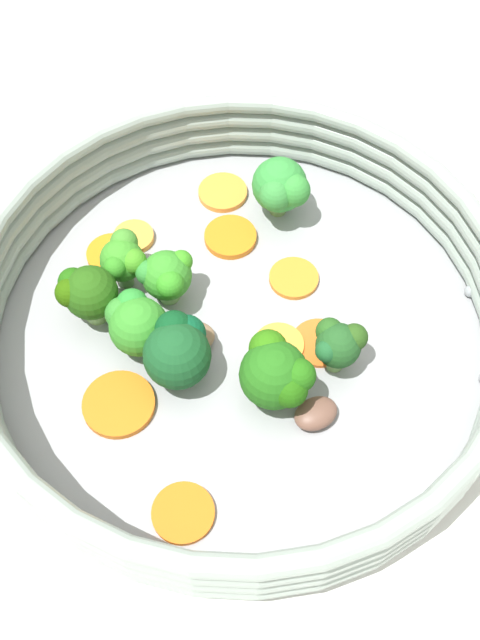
% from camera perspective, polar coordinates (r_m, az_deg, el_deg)
% --- Properties ---
extents(ground_plane, '(4.00, 4.00, 0.00)m').
position_cam_1_polar(ground_plane, '(0.53, 0.00, -1.65)').
color(ground_plane, white).
extents(skillet, '(0.34, 0.34, 0.01)m').
position_cam_1_polar(skillet, '(0.52, 0.00, -1.28)').
color(skillet, '#939699').
rests_on(skillet, ground_plane).
extents(skillet_rim_wall, '(0.36, 0.36, 0.06)m').
position_cam_1_polar(skillet_rim_wall, '(0.49, 0.00, 0.85)').
color(skillet_rim_wall, '#8C9C91').
rests_on(skillet_rim_wall, skillet).
extents(skillet_rivet_right, '(0.01, 0.01, 0.01)m').
position_cam_1_polar(skillet_rivet_right, '(0.55, 17.17, 2.12)').
color(skillet_rivet_right, '#8F969B').
rests_on(skillet_rivet_right, skillet).
extents(carrot_slice_0, '(0.05, 0.05, 0.00)m').
position_cam_1_polar(carrot_slice_0, '(0.54, 4.12, 3.20)').
color(carrot_slice_0, orange).
rests_on(carrot_slice_0, skillet).
extents(carrot_slice_1, '(0.06, 0.06, 0.01)m').
position_cam_1_polar(carrot_slice_1, '(0.49, -9.22, -6.36)').
color(carrot_slice_1, orange).
rests_on(carrot_slice_1, skillet).
extents(carrot_slice_2, '(0.05, 0.05, 0.00)m').
position_cam_1_polar(carrot_slice_2, '(0.51, 6.04, -1.74)').
color(carrot_slice_2, orange).
rests_on(carrot_slice_2, skillet).
extents(carrot_slice_3, '(0.05, 0.05, 0.01)m').
position_cam_1_polar(carrot_slice_3, '(0.56, -9.79, 4.95)').
color(carrot_slice_3, orange).
rests_on(carrot_slice_3, skillet).
extents(carrot_slice_4, '(0.04, 0.04, 0.00)m').
position_cam_1_polar(carrot_slice_4, '(0.59, -1.32, 9.70)').
color(carrot_slice_4, orange).
rests_on(carrot_slice_4, skillet).
extents(carrot_slice_5, '(0.04, 0.04, 0.00)m').
position_cam_1_polar(carrot_slice_5, '(0.46, -4.35, -14.45)').
color(carrot_slice_5, orange).
rests_on(carrot_slice_5, skillet).
extents(carrot_slice_6, '(0.06, 0.06, 0.01)m').
position_cam_1_polar(carrot_slice_6, '(0.56, -0.74, 6.35)').
color(carrot_slice_6, orange).
rests_on(carrot_slice_6, skillet).
extents(carrot_slice_7, '(0.05, 0.05, 0.01)m').
position_cam_1_polar(carrot_slice_7, '(0.51, 2.97, -1.97)').
color(carrot_slice_7, '#F99932').
rests_on(carrot_slice_7, skillet).
extents(carrot_slice_8, '(0.03, 0.03, 0.01)m').
position_cam_1_polar(carrot_slice_8, '(0.57, -8.11, 6.27)').
color(carrot_slice_8, '#F99A37').
rests_on(carrot_slice_8, skillet).
extents(broccoli_floret_0, '(0.03, 0.04, 0.04)m').
position_cam_1_polar(broccoli_floret_0, '(0.48, 7.49, -1.80)').
color(broccoli_floret_0, '#75A254').
rests_on(broccoli_floret_0, skillet).
extents(broccoli_floret_1, '(0.04, 0.04, 0.05)m').
position_cam_1_polar(broccoli_floret_1, '(0.51, -11.60, 2.06)').
color(broccoli_floret_1, '#83AC5F').
rests_on(broccoli_floret_1, skillet).
extents(broccoli_floret_2, '(0.04, 0.04, 0.04)m').
position_cam_1_polar(broccoli_floret_2, '(0.51, -5.62, 3.35)').
color(broccoli_floret_2, '#7EB461').
rests_on(broccoli_floret_2, skillet).
extents(broccoli_floret_3, '(0.04, 0.04, 0.04)m').
position_cam_1_polar(broccoli_floret_3, '(0.50, -7.94, -0.19)').
color(broccoli_floret_3, '#84A85E').
rests_on(broccoli_floret_3, skillet).
extents(broccoli_floret_4, '(0.05, 0.04, 0.05)m').
position_cam_1_polar(broccoli_floret_4, '(0.56, 3.13, 10.04)').
color(broccoli_floret_4, '#6F984D').
rests_on(broccoli_floret_4, skillet).
extents(broccoli_floret_5, '(0.05, 0.04, 0.05)m').
position_cam_1_polar(broccoli_floret_5, '(0.48, -4.74, -2.23)').
color(broccoli_floret_5, '#89B26D').
rests_on(broccoli_floret_5, skillet).
extents(broccoli_floret_6, '(0.05, 0.05, 0.05)m').
position_cam_1_polar(broccoli_floret_6, '(0.47, 2.81, -4.07)').
color(broccoli_floret_6, '#618945').
rests_on(broccoli_floret_6, skillet).
extents(broccoli_floret_7, '(0.04, 0.03, 0.04)m').
position_cam_1_polar(broccoli_floret_7, '(0.52, -8.89, 4.65)').
color(broccoli_floret_7, '#649755').
rests_on(broccoli_floret_7, skillet).
extents(mushroom_piece_0, '(0.03, 0.03, 0.01)m').
position_cam_1_polar(mushroom_piece_0, '(0.48, 5.80, -7.10)').
color(mushroom_piece_0, brown).
rests_on(mushroom_piece_0, skillet).
extents(mushroom_piece_1, '(0.03, 0.04, 0.01)m').
position_cam_1_polar(mushroom_piece_1, '(0.51, -3.86, -1.50)').
color(mushroom_piece_1, '#826548').
rests_on(mushroom_piece_1, skillet).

